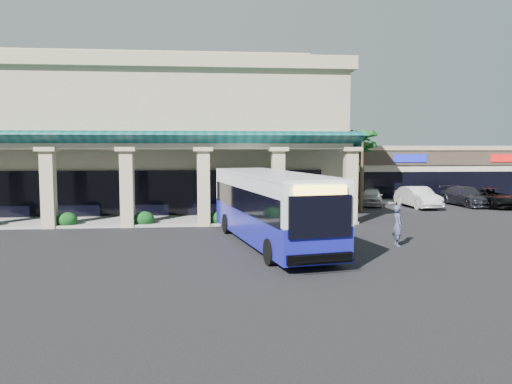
{
  "coord_description": "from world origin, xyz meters",
  "views": [
    {
      "loc": [
        -2.67,
        -24.74,
        4.66
      ],
      "look_at": [
        -0.03,
        3.24,
        2.2
      ],
      "focal_mm": 35.0,
      "sensor_mm": 36.0,
      "label": 1
    }
  ],
  "objects": [
    {
      "name": "strip_mall",
      "position": [
        18.0,
        24.0,
        2.45
      ],
      "size": [
        22.5,
        12.5,
        4.9
      ],
      "primitive_type": null,
      "color": "beige",
      "rests_on": "ground"
    },
    {
      "name": "arcade",
      "position": [
        -8.0,
        6.8,
        2.85
      ],
      "size": [
        30.0,
        6.2,
        5.7
      ],
      "primitive_type": null,
      "color": "#0C4D4D",
      "rests_on": "ground"
    },
    {
      "name": "car_gray",
      "position": [
        19.7,
        12.82,
        0.76
      ],
      "size": [
        2.87,
        5.63,
        1.52
      ],
      "primitive_type": "imported",
      "rotation": [
        0.0,
        0.0,
        0.06
      ],
      "color": "black",
      "rests_on": "ground"
    },
    {
      "name": "car_silver",
      "position": [
        10.52,
        14.65,
        0.74
      ],
      "size": [
        3.03,
        4.65,
        1.47
      ],
      "primitive_type": "imported",
      "rotation": [
        0.0,
        0.0,
        -0.33
      ],
      "color": "#B2B2B2",
      "rests_on": "ground"
    },
    {
      "name": "palm_1",
      "position": [
        9.5,
        14.0,
        2.9
      ],
      "size": [
        2.4,
        2.4,
        5.8
      ],
      "primitive_type": null,
      "color": "#154E19",
      "rests_on": "ground"
    },
    {
      "name": "transit_bus",
      "position": [
        0.26,
        -1.0,
        1.75
      ],
      "size": [
        5.23,
        12.88,
        3.51
      ],
      "primitive_type": null,
      "rotation": [
        0.0,
        0.0,
        0.19
      ],
      "color": "#171AA4",
      "rests_on": "ground"
    },
    {
      "name": "car_white",
      "position": [
        13.71,
        12.97,
        0.83
      ],
      "size": [
        2.11,
        5.14,
        1.65
      ],
      "primitive_type": "imported",
      "rotation": [
        0.0,
        0.0,
        0.07
      ],
      "color": "white",
      "rests_on": "ground"
    },
    {
      "name": "broadleaf_tree",
      "position": [
        7.5,
        19.0,
        2.41
      ],
      "size": [
        2.6,
        2.6,
        4.81
      ],
      "primitive_type": null,
      "color": "#0D3B10",
      "rests_on": "ground"
    },
    {
      "name": "palm_0",
      "position": [
        8.5,
        11.0,
        3.3
      ],
      "size": [
        2.4,
        2.4,
        6.6
      ],
      "primitive_type": null,
      "color": "#154E19",
      "rests_on": "ground"
    },
    {
      "name": "car_red",
      "position": [
        18.16,
        13.81,
        0.78
      ],
      "size": [
        2.74,
        5.58,
        1.56
      ],
      "primitive_type": "imported",
      "rotation": [
        0.0,
        0.0,
        0.1
      ],
      "color": "black",
      "rests_on": "ground"
    },
    {
      "name": "pedestrian",
      "position": [
        6.28,
        -1.92,
        0.99
      ],
      "size": [
        0.5,
        0.74,
        1.97
      ],
      "primitive_type": "imported",
      "rotation": [
        0.0,
        0.0,
        1.53
      ],
      "color": "#41445F",
      "rests_on": "ground"
    },
    {
      "name": "main_building",
      "position": [
        -8.0,
        16.0,
        5.67
      ],
      "size": [
        30.8,
        14.8,
        11.35
      ],
      "primitive_type": null,
      "color": "tan",
      "rests_on": "ground"
    },
    {
      "name": "ground",
      "position": [
        0.0,
        0.0,
        0.0
      ],
      "size": [
        110.0,
        110.0,
        0.0
      ],
      "primitive_type": "plane",
      "color": "black"
    }
  ]
}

